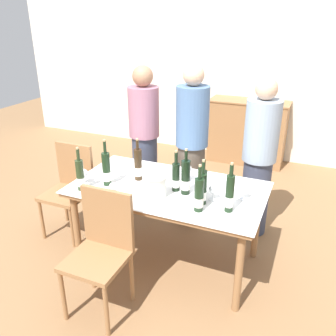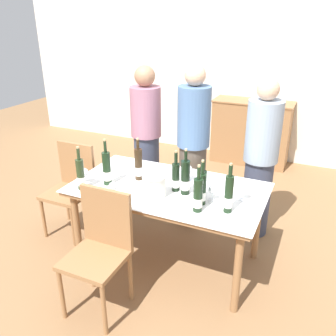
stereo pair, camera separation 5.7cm
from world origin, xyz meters
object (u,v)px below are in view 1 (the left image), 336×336
Objects in this scene: wine_bottle_5 at (230,194)px; wine_bottle_7 at (106,170)px; wine_bottle_6 at (138,165)px; person_guest_right at (259,160)px; chair_left_end at (70,184)px; person_guest_left at (192,149)px; wine_glass_0 at (187,170)px; wine_glass_2 at (114,188)px; wine_bottle_3 at (80,176)px; wine_bottle_8 at (186,178)px; chair_near_front at (102,244)px; wine_glass_1 at (244,187)px; wine_bottle_2 at (202,189)px; wine_bottle_1 at (176,177)px; wine_glass_3 at (213,190)px; wine_bottle_4 at (199,195)px; ice_bucket at (155,186)px; sideboard_cabinet at (247,132)px; dining_table at (168,195)px; person_host at (144,141)px; wine_glass_4 at (84,174)px; wine_bottle_0 at (203,185)px.

wine_bottle_7 is (-1.08, 0.03, -0.00)m from wine_bottle_5.
person_guest_right is (0.93, 0.76, -0.09)m from wine_bottle_6.
person_guest_left is at bearing 31.24° from chair_left_end.
chair_left_end reaches higher than wine_glass_0.
wine_glass_2 is at bearing -92.77° from wine_bottle_6.
wine_bottle_5 is at bearing 6.43° from wine_bottle_3.
wine_bottle_8 reaches higher than chair_near_front.
wine_bottle_5 is 2.92× the size of wine_glass_2.
wine_bottle_7 is at bearing -170.06° from wine_glass_1.
wine_bottle_2 is at bearing 41.86° from chair_near_front.
chair_left_end is at bearing -175.05° from wine_glass_0.
person_guest_left is (0.26, 0.69, -0.04)m from wine_bottle_6.
wine_bottle_1 is 0.56m from wine_glass_1.
wine_glass_0 is 0.41m from wine_glass_3.
wine_bottle_4 is at bearing 6.47° from wine_glass_2.
wine_bottle_3 is at bearing -161.42° from wine_bottle_8.
wine_glass_1 is 1.04m from wine_glass_2.
chair_near_front reaches higher than ice_bucket.
wine_bottle_3 is (-1.01, -0.17, 0.01)m from wine_bottle_2.
wine_bottle_2 is at bearing -16.55° from wine_bottle_6.
chair_left_end is at bearing 151.34° from wine_glass_2.
chair_near_front is at bearing -145.36° from wine_bottle_4.
wine_bottle_8 is at bearing -89.42° from sideboard_cabinet.
wine_bottle_3 reaches higher than dining_table.
ice_bucket is 0.21× the size of chair_near_front.
wine_bottle_6 reaches higher than wine_bottle_4.
wine_glass_0 reaches higher than wine_glass_2.
wine_bottle_2 reaches higher than ice_bucket.
person_host is (-1.21, 1.00, -0.07)m from wine_bottle_5.
wine_bottle_7 is at bearing 175.74° from ice_bucket.
wine_glass_4 is at bearing 114.05° from wine_bottle_3.
wine_bottle_5 is 0.61m from wine_glass_0.
wine_bottle_0 is (0.33, -0.07, 0.19)m from dining_table.
dining_table is 0.67m from wine_glass_1.
wine_bottle_6 is 0.81m from chair_near_front.
wine_bottle_4 is 2.90× the size of wine_glass_3.
wine_glass_4 is at bearing -124.53° from person_guest_left.
wine_bottle_0 is 0.20× the size of person_guest_left.
wine_bottle_6 is 0.74m from person_guest_left.
wine_glass_3 is at bearing -59.78° from person_guest_left.
wine_glass_2 and wine_glass_4 have the same top height.
wine_bottle_5 reaches higher than wine_glass_3.
chair_near_front reaches higher than chair_left_end.
wine_bottle_0 reaches higher than wine_glass_2.
wine_bottle_3 is 0.64m from chair_near_front.
wine_glass_1 is 1.09× the size of wine_glass_2.
ice_bucket reaches higher than wine_glass_3.
person_guest_left reaches higher than wine_bottle_2.
wine_bottle_6 reaches higher than dining_table.
sideboard_cabinet is 0.70× the size of person_host.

